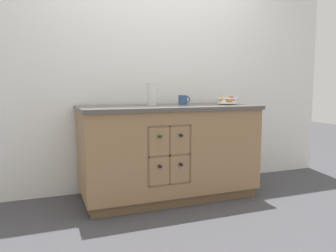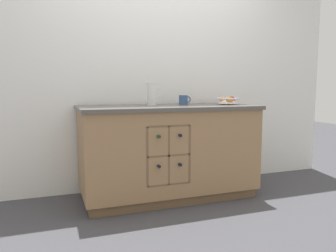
% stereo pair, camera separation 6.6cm
% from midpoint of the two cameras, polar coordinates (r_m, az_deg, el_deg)
% --- Properties ---
extents(ground_plane, '(14.00, 14.00, 0.00)m').
position_cam_midpoint_polar(ground_plane, '(3.33, -0.58, -12.09)').
color(ground_plane, '#424247').
extents(back_wall, '(4.40, 0.06, 2.55)m').
position_cam_midpoint_polar(back_wall, '(3.57, -3.05, 9.91)').
color(back_wall, white).
rests_on(back_wall, ground_plane).
extents(kitchen_island, '(1.70, 0.76, 0.90)m').
position_cam_midpoint_polar(kitchen_island, '(3.21, -0.59, -4.36)').
color(kitchen_island, brown).
rests_on(kitchen_island, ground_plane).
extents(fruit_bowl, '(0.23, 0.23, 0.08)m').
position_cam_midpoint_polar(fruit_bowl, '(3.44, 9.83, 4.46)').
color(fruit_bowl, silver).
rests_on(fruit_bowl, kitchen_island).
extents(white_pitcher, '(0.15, 0.10, 0.22)m').
position_cam_midpoint_polar(white_pitcher, '(3.16, -3.41, 5.61)').
color(white_pitcher, silver).
rests_on(white_pitcher, kitchen_island).
extents(ceramic_mug, '(0.13, 0.09, 0.10)m').
position_cam_midpoint_polar(ceramic_mug, '(3.40, 2.10, 4.58)').
color(ceramic_mug, '#385684').
rests_on(ceramic_mug, kitchen_island).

